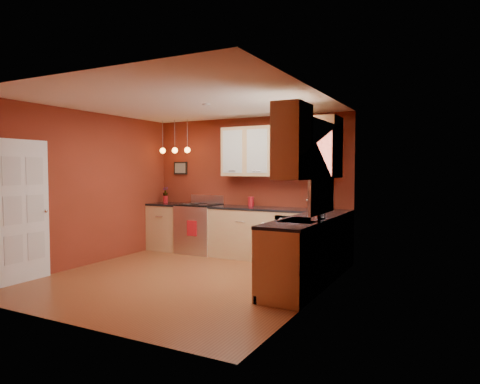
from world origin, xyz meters
The scene contains 27 objects.
floor centered at (0.00, 0.00, 0.00)m, with size 4.20×4.20×0.00m, color brown.
ceiling centered at (0.00, 0.00, 2.60)m, with size 4.00×4.20×0.02m, color white.
wall_back centered at (0.00, 2.10, 1.30)m, with size 4.00×0.02×2.60m, color maroon.
wall_front centered at (0.00, -2.10, 1.30)m, with size 4.00×0.02×2.60m, color maroon.
wall_left centered at (-2.00, 0.00, 1.30)m, with size 0.02×4.20×2.60m, color maroon.
wall_right centered at (2.00, 0.00, 1.30)m, with size 0.02×4.20×2.60m, color maroon.
base_cabinets_back_left centered at (-1.65, 1.80, 0.45)m, with size 0.70×0.60×0.90m, color tan.
base_cabinets_back_right centered at (0.73, 1.80, 0.45)m, with size 2.54×0.60×0.90m, color tan.
base_cabinets_right centered at (1.70, 0.45, 0.45)m, with size 0.60×2.10×0.90m, color tan.
counter_back_left centered at (-1.65, 1.80, 0.92)m, with size 0.70×0.62×0.04m, color black.
counter_back_right centered at (0.73, 1.80, 0.92)m, with size 2.54×0.62×0.04m, color black.
counter_right centered at (1.70, 0.45, 0.92)m, with size 0.62×2.10×0.04m, color black.
gas_range centered at (-0.92, 1.80, 0.48)m, with size 0.76×0.64×1.11m.
dishwasher_front centered at (1.10, 1.51, 0.45)m, with size 0.60×0.02×0.80m, color silver.
sink centered at (1.70, 0.30, 0.92)m, with size 0.50×0.70×0.33m.
window centered at (1.97, 0.30, 1.69)m, with size 0.06×1.02×1.22m.
door_left_wall centered at (-1.97, -1.20, 1.03)m, with size 0.12×0.82×2.05m.
upper_cabinets_back centered at (0.60, 1.93, 1.95)m, with size 2.00×0.35×0.90m, color tan.
upper_cabinets_right centered at (1.82, 0.32, 1.95)m, with size 0.35×1.95×0.90m, color tan.
wall_picture centered at (-1.55, 2.08, 1.65)m, with size 0.32×0.03×0.26m, color black.
pendant_lights centered at (-1.45, 1.75, 2.01)m, with size 0.71×0.11×0.66m.
red_canister centered at (0.14, 1.94, 1.03)m, with size 0.12×0.12×0.17m.
red_vase centered at (-1.78, 1.87, 1.01)m, with size 0.09×0.09×0.15m, color #B4131A.
flowers centered at (-1.78, 1.87, 1.17)m, with size 0.11×0.11×0.20m, color #B4131A.
coffee_maker centered at (1.46, 1.86, 1.06)m, with size 0.19×0.19×0.26m.
soap_pump centered at (1.95, 0.15, 1.05)m, with size 0.10×0.10×0.21m, color silver.
dish_towel centered at (-0.87, 1.47, 0.52)m, with size 0.21×0.01×0.29m, color #B4131A.
Camera 1 is at (3.63, -5.16, 1.62)m, focal length 32.00 mm.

